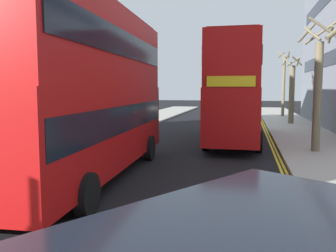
{
  "coord_description": "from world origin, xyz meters",
  "views": [
    {
      "loc": [
        2.95,
        -0.13,
        3.0
      ],
      "look_at": [
        0.5,
        11.0,
        1.8
      ],
      "focal_mm": 38.26,
      "sensor_mm": 36.0,
      "label": 1
    }
  ],
  "objects": [
    {
      "name": "street_tree_mid",
      "position": [
        6.06,
        17.16,
        2.99
      ],
      "size": [
        1.82,
        1.77,
        5.92
      ],
      "color": "#6B6047",
      "rests_on": "sidewalk_right"
    },
    {
      "name": "double_decker_bus_away",
      "position": [
        -2.08,
        10.74,
        3.03
      ],
      "size": [
        3.17,
        10.91,
        5.64
      ],
      "color": "#B20F0F",
      "rests_on": "ground"
    },
    {
      "name": "street_tree_far",
      "position": [
        6.51,
        30.6,
        2.74
      ],
      "size": [
        1.61,
        1.67,
        5.61
      ],
      "color": "#6B6047",
      "rests_on": "sidewalk_right"
    },
    {
      "name": "double_decker_bus_oncoming",
      "position": [
        2.33,
        20.36,
        3.03
      ],
      "size": [
        2.87,
        10.83,
        5.64
      ],
      "color": "#B20F0F",
      "rests_on": "ground"
    },
    {
      "name": "kerb_line_outer",
      "position": [
        4.4,
        14.0,
        0.0
      ],
      "size": [
        0.1,
        56.0,
        0.01
      ],
      "primitive_type": "cube",
      "color": "yellow",
      "rests_on": "ground"
    },
    {
      "name": "sidewalk_left",
      "position": [
        -6.5,
        16.0,
        0.07
      ],
      "size": [
        4.0,
        80.0,
        0.14
      ],
      "primitive_type": "cube",
      "color": "#ADA89E",
      "rests_on": "ground"
    },
    {
      "name": "street_tree_distant",
      "position": [
        6.6,
        38.44,
        3.39
      ],
      "size": [
        1.26,
        1.42,
        6.73
      ],
      "color": "#6B6047",
      "rests_on": "sidewalk_right"
    },
    {
      "name": "kerb_line_inner",
      "position": [
        4.24,
        14.0,
        0.0
      ],
      "size": [
        0.1,
        56.0,
        0.01
      ],
      "primitive_type": "cube",
      "color": "yellow",
      "rests_on": "ground"
    },
    {
      "name": "sidewalk_right",
      "position": [
        6.5,
        16.0,
        0.07
      ],
      "size": [
        4.0,
        80.0,
        0.14
      ],
      "primitive_type": "cube",
      "color": "#ADA89E",
      "rests_on": "ground"
    }
  ]
}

